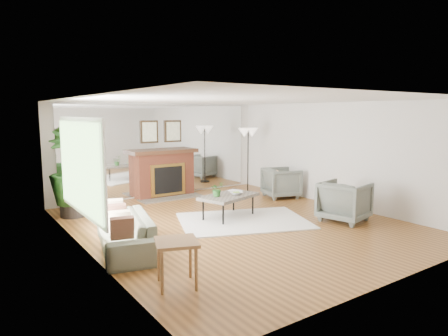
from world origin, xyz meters
TOP-DOWN VIEW (x-y plane):
  - ground at (0.00, 0.00)m, footprint 7.00×7.00m
  - wall_left at (-2.99, 0.00)m, footprint 0.02×7.00m
  - wall_right at (2.99, 0.00)m, footprint 0.02×7.00m
  - wall_back at (0.00, 3.49)m, footprint 6.00×0.02m
  - mirror_panel at (0.00, 3.47)m, footprint 5.40×0.04m
  - window_panel at (-2.96, 0.40)m, footprint 0.04×2.40m
  - fireplace at (0.00, 3.26)m, footprint 1.85×0.83m
  - area_rug at (0.21, 0.04)m, footprint 3.08×2.66m
  - coffee_table at (0.11, 0.43)m, footprint 1.43×1.08m
  - sofa at (-2.45, -0.24)m, footprint 1.21×2.10m
  - armchair_back at (2.51, 1.39)m, footprint 1.09×1.07m
  - armchair_front at (1.97, -1.11)m, footprint 1.11×1.09m
  - side_table at (-2.40, -1.95)m, footprint 0.69×0.69m
  - potted_ficus at (-2.60, 2.48)m, footprint 0.96×0.96m
  - floor_lamp at (2.09, 2.31)m, footprint 0.60×0.33m
  - tabletop_plant at (-0.18, 0.45)m, footprint 0.31×0.28m
  - fruit_bowl at (0.26, 0.36)m, footprint 0.26×0.26m
  - book at (0.38, 0.64)m, footprint 0.30×0.34m

SIDE VIEW (x-z plane):
  - ground at x=0.00m, z-range 0.00..0.00m
  - area_rug at x=0.21m, z-range 0.00..0.03m
  - sofa at x=-2.45m, z-range 0.00..0.58m
  - armchair_back at x=2.51m, z-range 0.00..0.79m
  - armchair_front at x=1.97m, z-range 0.00..0.84m
  - coffee_table at x=0.11m, z-range 0.21..0.72m
  - side_table at x=-2.40m, z-range 0.21..0.82m
  - book at x=0.38m, z-range 0.51..0.53m
  - fruit_bowl at x=0.26m, z-range 0.51..0.57m
  - fireplace at x=0.00m, z-range -0.37..1.68m
  - tabletop_plant at x=-0.18m, z-range 0.51..0.82m
  - potted_ficus at x=-2.60m, z-range 0.07..1.97m
  - wall_left at x=-2.99m, z-range 0.00..2.50m
  - wall_right at x=2.99m, z-range 0.00..2.50m
  - wall_back at x=0.00m, z-range 0.00..2.50m
  - mirror_panel at x=0.00m, z-range 0.05..2.45m
  - window_panel at x=-2.96m, z-range 0.60..2.10m
  - floor_lamp at x=2.09m, z-range 0.65..2.48m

